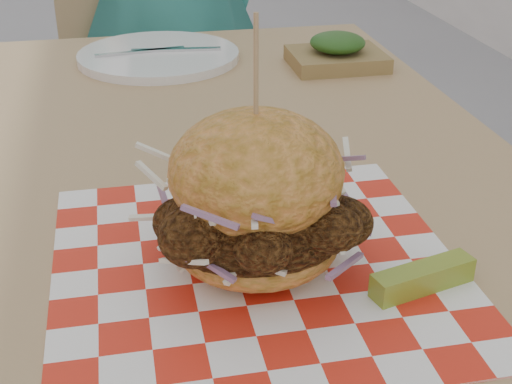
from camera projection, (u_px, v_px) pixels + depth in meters
patio_table at (192, 227)px, 0.86m from camera, size 0.80×1.20×0.75m
patio_chair at (142, 68)px, 1.81m from camera, size 0.45×0.46×0.95m
paper_liner at (256, 265)px, 0.64m from camera, size 0.36×0.36×0.00m
sandwich at (256, 203)px, 0.61m from camera, size 0.20×0.20×0.23m
pickle_spear at (423, 278)px, 0.60m from camera, size 0.10×0.05×0.02m
place_setting at (159, 56)px, 1.20m from camera, size 0.27×0.27×0.02m
kraft_tray at (337, 53)px, 1.16m from camera, size 0.15×0.12×0.06m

